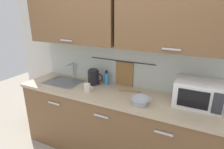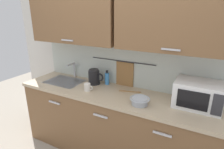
# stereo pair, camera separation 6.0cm
# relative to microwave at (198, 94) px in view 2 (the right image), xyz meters

# --- Properties ---
(counter_unit) EXTENTS (2.53, 0.64, 0.90)m
(counter_unit) POSITION_rel_microwave_xyz_m (-0.94, -0.11, -0.58)
(counter_unit) COLOR brown
(counter_unit) RESTS_ON ground
(back_wall_assembly) EXTENTS (3.70, 0.41, 2.50)m
(back_wall_assembly) POSITION_rel_microwave_xyz_m (-0.93, 0.12, 0.49)
(back_wall_assembly) COLOR silver
(back_wall_assembly) RESTS_ON ground
(sink_faucet) EXTENTS (0.09, 0.17, 0.22)m
(sink_faucet) POSITION_rel_microwave_xyz_m (-1.72, 0.12, 0.01)
(sink_faucet) COLOR #B2B5BA
(sink_faucet) RESTS_ON counter_unit
(microwave) EXTENTS (0.46, 0.35, 0.27)m
(microwave) POSITION_rel_microwave_xyz_m (0.00, 0.00, 0.00)
(microwave) COLOR white
(microwave) RESTS_ON counter_unit
(electric_kettle) EXTENTS (0.23, 0.16, 0.21)m
(electric_kettle) POSITION_rel_microwave_xyz_m (-1.29, 0.03, -0.03)
(electric_kettle) COLOR black
(electric_kettle) RESTS_ON counter_unit
(dish_soap_bottle) EXTENTS (0.06, 0.06, 0.20)m
(dish_soap_bottle) POSITION_rel_microwave_xyz_m (-1.13, 0.10, -0.05)
(dish_soap_bottle) COLOR #3F8CD8
(dish_soap_bottle) RESTS_ON counter_unit
(mug_near_sink) EXTENTS (0.12, 0.08, 0.09)m
(mug_near_sink) POSITION_rel_microwave_xyz_m (-1.24, -0.21, -0.09)
(mug_near_sink) COLOR silver
(mug_near_sink) RESTS_ON counter_unit
(mixing_bowl) EXTENTS (0.21, 0.21, 0.08)m
(mixing_bowl) POSITION_rel_microwave_xyz_m (-0.54, -0.25, -0.09)
(mixing_bowl) COLOR #A5ADB7
(mixing_bowl) RESTS_ON counter_unit
(wooden_spoon) EXTENTS (0.27, 0.10, 0.01)m
(wooden_spoon) POSITION_rel_microwave_xyz_m (-0.72, 0.02, -0.13)
(wooden_spoon) COLOR #9E7042
(wooden_spoon) RESTS_ON counter_unit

